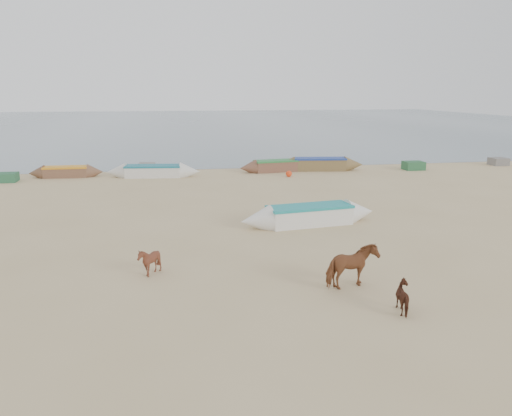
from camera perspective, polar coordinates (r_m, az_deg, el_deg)
The scene contains 8 objects.
ground at distance 18.34m, azimuth 2.19°, elevation -5.87°, with size 140.00×140.00×0.00m, color tan.
sea at distance 99.18m, azimuth -8.00°, elevation 9.64°, with size 160.00×160.00×0.00m, color slate.
cow_adult at distance 15.83m, azimuth 10.88°, elevation -6.59°, with size 0.75×1.65×1.39m, color brown.
calf_front at distance 17.00m, azimuth -12.09°, elevation -5.95°, with size 0.80×0.90×1.00m, color #582B1B.
calf_right at distance 14.63m, azimuth 16.81°, elevation -9.77°, with size 0.84×0.72×0.85m, color #4C2618.
near_canoe at distance 23.00m, azimuth 6.14°, elevation -0.80°, with size 6.59×1.31×0.90m, color white, non-canonical shape.
waterline_canoes at distance 37.28m, azimuth -14.69°, elevation 4.22°, with size 41.19×3.70×0.98m.
beach_clutter at distance 38.08m, azimuth 2.77°, elevation 4.61°, with size 44.74×5.66×0.64m.
Camera 1 is at (-3.71, -16.93, 6.00)m, focal length 35.00 mm.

